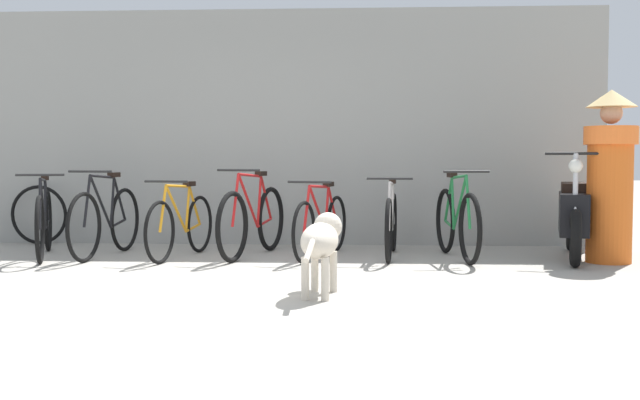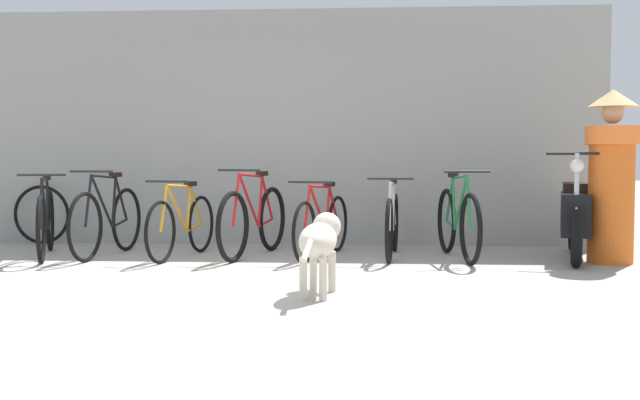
% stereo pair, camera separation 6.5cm
% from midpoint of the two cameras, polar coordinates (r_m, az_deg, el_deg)
% --- Properties ---
extents(ground_plane, '(60.00, 60.00, 0.00)m').
position_cam_midpoint_polar(ground_plane, '(6.00, -8.60, -6.77)').
color(ground_plane, '#9E998E').
extents(shop_wall_back, '(8.07, 0.20, 2.80)m').
position_cam_midpoint_polar(shop_wall_back, '(9.10, -4.51, 5.50)').
color(shop_wall_back, gray).
rests_on(shop_wall_back, ground).
extents(bicycle_0, '(0.65, 1.67, 0.88)m').
position_cam_midpoint_polar(bicycle_0, '(8.36, -20.49, -1.61)').
color(bicycle_0, black).
rests_on(bicycle_0, ground).
extents(bicycle_1, '(0.46, 1.65, 0.91)m').
position_cam_midpoint_polar(bicycle_1, '(8.20, -16.22, -1.53)').
color(bicycle_1, black).
rests_on(bicycle_1, ground).
extents(bicycle_2, '(0.47, 1.55, 0.82)m').
position_cam_midpoint_polar(bicycle_2, '(7.90, -10.77, -1.89)').
color(bicycle_2, black).
rests_on(bicycle_2, ground).
extents(bicycle_3, '(0.56, 1.71, 0.93)m').
position_cam_midpoint_polar(bicycle_3, '(7.92, -5.37, -1.58)').
color(bicycle_3, black).
rests_on(bicycle_3, ground).
extents(bicycle_4, '(0.57, 1.60, 0.81)m').
position_cam_midpoint_polar(bicycle_4, '(7.83, -0.13, -1.90)').
color(bicycle_4, black).
rests_on(bicycle_4, ground).
extents(bicycle_5, '(0.46, 1.62, 0.84)m').
position_cam_midpoint_polar(bicycle_5, '(7.86, 5.22, -1.83)').
color(bicycle_5, black).
rests_on(bicycle_5, ground).
extents(bicycle_6, '(0.46, 1.66, 0.92)m').
position_cam_midpoint_polar(bicycle_6, '(7.82, 10.15, -1.70)').
color(bicycle_6, black).
rests_on(bicycle_6, ground).
extents(motorcycle, '(0.64, 1.84, 1.09)m').
position_cam_midpoint_polar(motorcycle, '(8.11, 18.53, -1.18)').
color(motorcycle, black).
rests_on(motorcycle, ground).
extents(stray_dog, '(0.34, 1.05, 0.61)m').
position_cam_midpoint_polar(stray_dog, '(5.68, -0.21, -3.07)').
color(stray_dog, beige).
rests_on(stray_dog, ground).
extents(person_in_robes, '(0.56, 0.56, 1.71)m').
position_cam_midpoint_polar(person_in_robes, '(7.91, 21.01, 1.90)').
color(person_in_robes, orange).
rests_on(person_in_robes, ground).
extents(spare_tire_left, '(0.71, 0.08, 0.71)m').
position_cam_midpoint_polar(spare_tire_left, '(9.61, -20.81, -1.06)').
color(spare_tire_left, black).
rests_on(spare_tire_left, ground).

